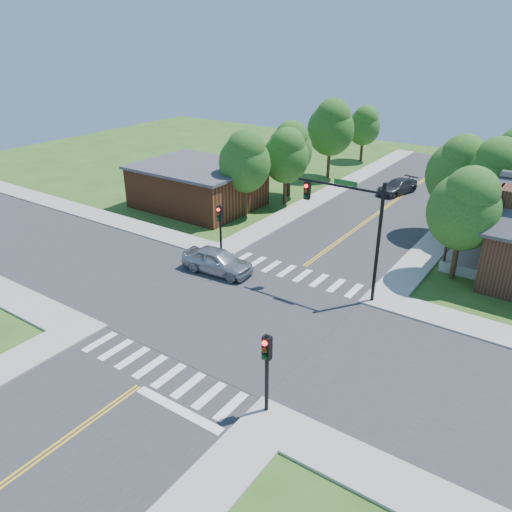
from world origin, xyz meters
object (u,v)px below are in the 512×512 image
Objects in this scene: car_silver at (217,261)px; car_dgrey at (397,187)px; signal_mast_ne at (352,219)px; signal_pole_se at (267,360)px; signal_pole_nw at (220,221)px.

car_dgrey is (3.60, 23.23, -0.14)m from car_silver.
signal_mast_ne is at bearing -79.77° from car_silver.
signal_mast_ne is 11.55m from signal_pole_se.
signal_pole_nw is 0.75× the size of car_dgrey.
signal_mast_ne is at bearing -62.01° from car_dgrey.
signal_mast_ne is 9.76m from signal_pole_nw.
car_silver reaches higher than car_dgrey.
signal_pole_se is at bearing -45.00° from signal_pole_nw.
car_silver is (1.35, -2.08, -1.84)m from signal_pole_nw.
signal_mast_ne is 1.89× the size of signal_pole_se.
car_dgrey is at bearing 100.94° from signal_pole_se.
signal_pole_nw is 3.08m from car_silver.
signal_pole_nw is at bearing -179.93° from signal_mast_ne.
signal_mast_ne reaches higher than car_dgrey.
signal_mast_ne is at bearing 0.07° from signal_pole_nw.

